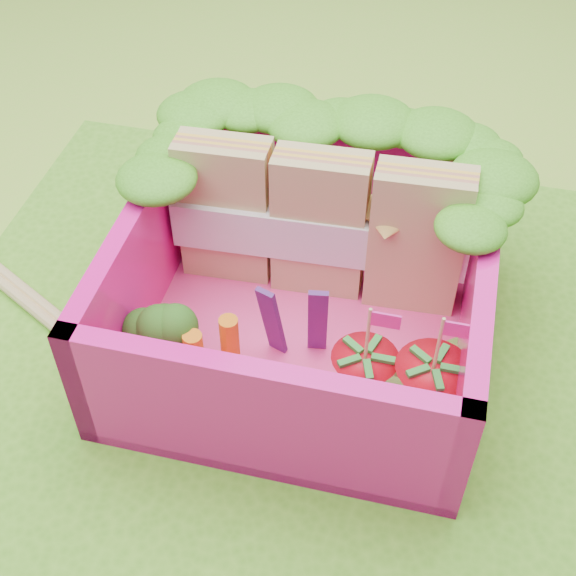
% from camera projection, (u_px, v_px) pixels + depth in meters
% --- Properties ---
extents(ground, '(14.00, 14.00, 0.00)m').
position_uv_depth(ground, '(264.00, 360.00, 3.08)').
color(ground, '#8ED03A').
rests_on(ground, ground).
extents(placemat, '(2.60, 2.60, 0.03)m').
position_uv_depth(placemat, '(264.00, 358.00, 3.07)').
color(placemat, '#57A625').
rests_on(placemat, ground).
extents(bento_floor, '(1.30, 1.30, 0.05)m').
position_uv_depth(bento_floor, '(304.00, 331.00, 3.11)').
color(bento_floor, '#F83F8F').
rests_on(bento_floor, placemat).
extents(bento_box, '(1.30, 1.30, 0.55)m').
position_uv_depth(bento_box, '(305.00, 286.00, 2.93)').
color(bento_box, '#F21491').
rests_on(bento_box, placemat).
extents(lettuce_ruffle, '(1.43, 0.77, 0.11)m').
position_uv_depth(lettuce_ruffle, '(334.00, 137.00, 3.01)').
color(lettuce_ruffle, '#3A8518').
rests_on(lettuce_ruffle, bento_box).
extents(sandwich_stack, '(1.13, 0.22, 0.62)m').
position_uv_depth(sandwich_stack, '(321.00, 225.00, 3.04)').
color(sandwich_stack, tan).
rests_on(sandwich_stack, bento_floor).
extents(broccoli, '(0.31, 0.31, 0.27)m').
position_uv_depth(broccoli, '(159.00, 334.00, 2.82)').
color(broccoli, '#5B8C43').
rests_on(broccoli, bento_floor).
extents(carrot_sticks, '(0.17, 0.17, 0.26)m').
position_uv_depth(carrot_sticks, '(213.00, 352.00, 2.83)').
color(carrot_sticks, orange).
rests_on(carrot_sticks, bento_floor).
extents(purple_wedges, '(0.23, 0.08, 0.38)m').
position_uv_depth(purple_wedges, '(295.00, 321.00, 2.86)').
color(purple_wedges, '#431A5B').
rests_on(purple_wedges, bento_floor).
extents(strawberry_left, '(0.23, 0.23, 0.47)m').
position_uv_depth(strawberry_left, '(363.00, 377.00, 2.76)').
color(strawberry_left, red).
rests_on(strawberry_left, bento_floor).
extents(strawberry_right, '(0.26, 0.26, 0.50)m').
position_uv_depth(strawberry_right, '(429.00, 390.00, 2.71)').
color(strawberry_right, red).
rests_on(strawberry_right, bento_floor).
extents(snap_peas, '(0.32, 0.35, 0.05)m').
position_uv_depth(snap_peas, '(430.00, 377.00, 2.89)').
color(snap_peas, '#609F32').
rests_on(snap_peas, bento_floor).
extents(chopsticks, '(1.84, 1.00, 0.05)m').
position_uv_depth(chopsticks, '(46.00, 313.00, 3.18)').
color(chopsticks, '#DBBA78').
rests_on(chopsticks, placemat).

